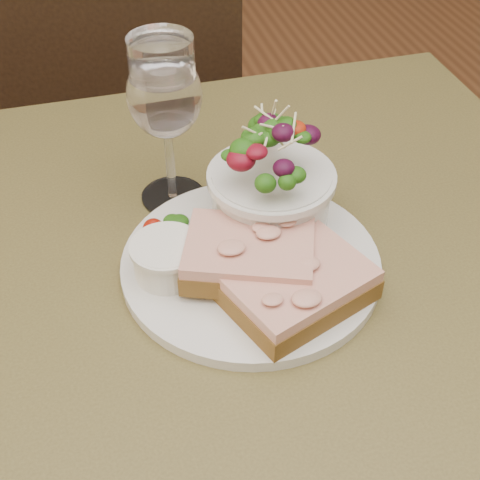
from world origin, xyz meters
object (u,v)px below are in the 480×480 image
object	(u,v)px
cafe_table	(247,351)
sandwich_back	(249,255)
salad_bowl	(272,175)
chair_far	(142,205)
ramekin	(167,257)
dinner_plate	(251,264)
sandwich_front	(297,285)
wine_glass	(165,100)

from	to	relation	value
cafe_table	sandwich_back	world-z (taller)	sandwich_back
salad_bowl	chair_far	bearing A→B (deg)	96.72
sandwich_back	ramekin	size ratio (longest dim) A/B	2.27
dinner_plate	salad_bowl	distance (m)	0.09
sandwich_front	ramekin	size ratio (longest dim) A/B	2.39
chair_far	wine_glass	xyz separation A→B (m)	(-0.01, -0.57, 0.58)
chair_far	dinner_plate	xyz separation A→B (m)	(0.04, -0.70, 0.46)
salad_bowl	wine_glass	world-z (taller)	wine_glass
chair_far	salad_bowl	bearing A→B (deg)	109.71
chair_far	cafe_table	bearing A→B (deg)	105.51
wine_glass	chair_far	bearing A→B (deg)	88.82
salad_bowl	wine_glass	distance (m)	0.13
cafe_table	ramekin	xyz separation A→B (m)	(-0.07, 0.03, 0.13)
sandwich_back	ramekin	xyz separation A→B (m)	(-0.07, 0.02, -0.00)
wine_glass	salad_bowl	bearing A→B (deg)	-42.32
cafe_table	sandwich_front	size ratio (longest dim) A/B	5.28
chair_far	wine_glass	bearing A→B (deg)	101.81
sandwich_front	ramekin	bearing A→B (deg)	128.21
cafe_table	salad_bowl	world-z (taller)	salad_bowl
dinner_plate	wine_glass	world-z (taller)	wine_glass
cafe_table	wine_glass	distance (m)	0.28
cafe_table	salad_bowl	size ratio (longest dim) A/B	6.30
dinner_plate	wine_glass	size ratio (longest dim) A/B	1.46
chair_far	dinner_plate	distance (m)	0.84
sandwich_back	ramekin	bearing A→B (deg)	-175.18
dinner_plate	ramekin	world-z (taller)	ramekin
dinner_plate	sandwich_front	bearing A→B (deg)	-66.87
sandwich_back	salad_bowl	world-z (taller)	salad_bowl
cafe_table	dinner_plate	xyz separation A→B (m)	(0.01, 0.02, 0.11)
dinner_plate	sandwich_back	size ratio (longest dim) A/B	1.77
cafe_table	sandwich_front	world-z (taller)	sandwich_front
sandwich_front	wine_glass	bearing A→B (deg)	91.25
cafe_table	sandwich_back	size ratio (longest dim) A/B	5.55
cafe_table	chair_far	world-z (taller)	chair_far
cafe_table	sandwich_front	bearing A→B (deg)	-47.82
dinner_plate	wine_glass	xyz separation A→B (m)	(-0.05, 0.13, 0.12)
dinner_plate	sandwich_back	xyz separation A→B (m)	(-0.01, -0.02, 0.03)
sandwich_back	ramekin	world-z (taller)	sandwich_back
sandwich_front	sandwich_back	bearing A→B (deg)	107.33
dinner_plate	sandwich_back	distance (m)	0.04
sandwich_front	wine_glass	distance (m)	0.23
sandwich_back	sandwich_front	bearing A→B (deg)	-30.36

